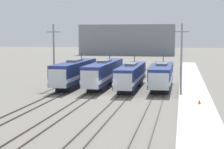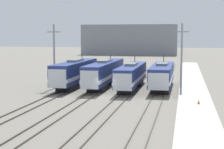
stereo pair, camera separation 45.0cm
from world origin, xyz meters
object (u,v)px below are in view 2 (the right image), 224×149
at_px(locomotive_far_left, 75,73).
at_px(locomotive_far_right, 162,76).
at_px(catenary_tower_right, 182,56).
at_px(catenary_tower_left, 54,55).
at_px(locomotive_center_left, 104,73).
at_px(locomotive_center_right, 131,76).
at_px(traffic_cone, 199,102).

xyz_separation_m(locomotive_far_left, locomotive_far_right, (13.78, -0.03, -0.17)).
height_order(locomotive_far_left, catenary_tower_right, catenary_tower_right).
distance_m(locomotive_far_left, catenary_tower_left, 4.48).
height_order(locomotive_center_left, catenary_tower_right, catenary_tower_right).
height_order(locomotive_far_left, locomotive_center_right, locomotive_far_left).
bearing_deg(locomotive_center_right, catenary_tower_right, -9.62).
relative_size(catenary_tower_left, traffic_cone, 18.57).
bearing_deg(traffic_cone, locomotive_center_right, 126.37).
height_order(locomotive_center_left, traffic_cone, locomotive_center_left).
xyz_separation_m(locomotive_center_right, catenary_tower_left, (-11.75, -1.27, 3.11)).
bearing_deg(locomotive_center_left, catenary_tower_right, -14.92).
distance_m(locomotive_center_left, locomotive_center_right, 4.99).
bearing_deg(locomotive_center_right, locomotive_far_left, 174.10).
distance_m(locomotive_far_left, catenary_tower_right, 17.09).
bearing_deg(catenary_tower_right, locomotive_center_right, 170.38).
bearing_deg(locomotive_far_right, traffic_cone, -70.25).
height_order(locomotive_far_left, catenary_tower_left, catenary_tower_left).
bearing_deg(locomotive_far_right, locomotive_center_left, 173.59).
bearing_deg(traffic_cone, catenary_tower_left, 151.12).
height_order(locomotive_far_right, catenary_tower_right, catenary_tower_right).
bearing_deg(locomotive_far_right, catenary_tower_right, -36.99).
distance_m(locomotive_center_right, traffic_cone, 16.26).
relative_size(locomotive_far_right, catenary_tower_right, 1.64).
bearing_deg(catenary_tower_left, locomotive_center_left, 24.27).
relative_size(catenary_tower_right, traffic_cone, 18.57).
bearing_deg(locomotive_center_right, locomotive_center_left, 156.97).
xyz_separation_m(locomotive_far_left, catenary_tower_left, (-2.56, -2.22, 2.93)).
xyz_separation_m(locomotive_far_right, catenary_tower_left, (-16.34, -2.19, 3.10)).
bearing_deg(locomotive_center_left, locomotive_far_right, -6.41).
distance_m(locomotive_far_left, locomotive_center_left, 4.70).
xyz_separation_m(locomotive_center_left, locomotive_far_right, (9.19, -1.03, -0.13)).
bearing_deg(locomotive_far_right, locomotive_center_right, -168.68).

